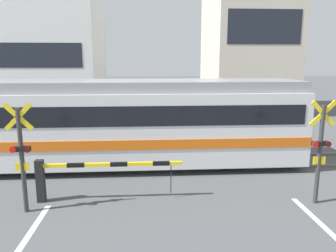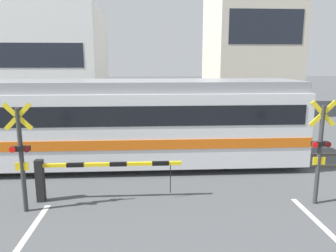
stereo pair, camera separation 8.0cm
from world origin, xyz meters
name	(u,v)px [view 1 (the left image)]	position (x,y,z in m)	size (l,w,h in m)	color
rail_track_near	(168,169)	(0.00, 11.28, 0.04)	(50.00, 0.10, 0.08)	#6B6051
rail_track_far	(165,157)	(0.00, 12.71, 0.04)	(50.00, 0.10, 0.08)	#6B6051
commuter_train	(98,121)	(-2.39, 12.00, 1.63)	(14.20, 2.77, 3.04)	silver
crossing_barrier_near	(77,173)	(-2.56, 8.97, 0.78)	(3.87, 0.20, 1.15)	black
crossing_barrier_far	(220,128)	(2.56, 14.64, 0.78)	(3.87, 0.20, 1.15)	black
crossing_signal_left	(21,154)	(-3.73, 8.39, 1.50)	(0.68, 0.15, 2.74)	#333333
crossing_signal_right	(320,148)	(3.73, 8.39, 1.50)	(0.68, 0.15, 2.74)	#333333
pedestrian	(144,111)	(-0.82, 18.27, 1.02)	(0.38, 0.23, 1.76)	#33384C
building_left_of_street	(45,61)	(-7.74, 24.48, 3.66)	(7.73, 7.02, 7.32)	white
building_right_of_street	(247,39)	(6.65, 24.48, 5.23)	(5.54, 7.02, 10.47)	beige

